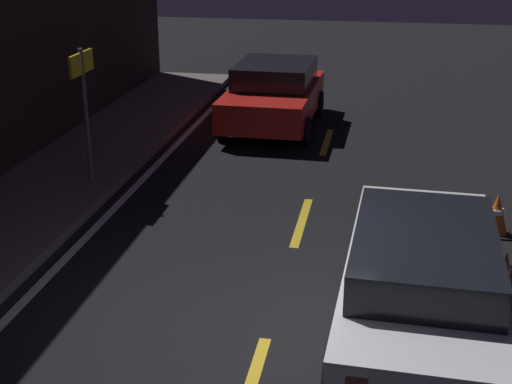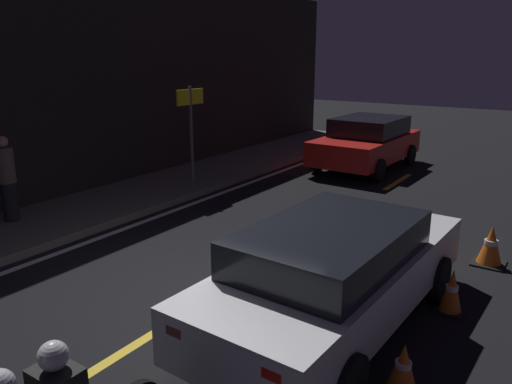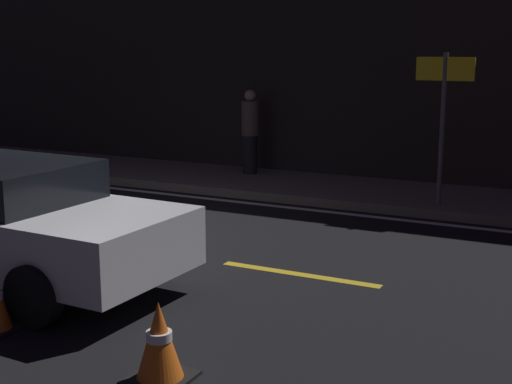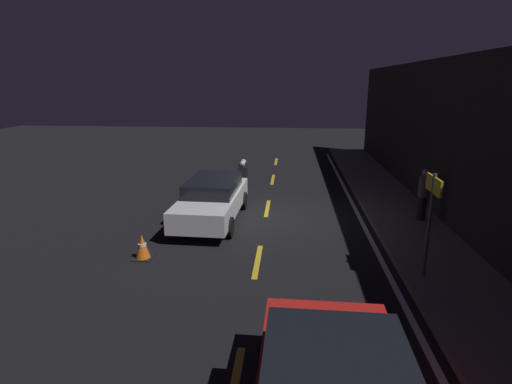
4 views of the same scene
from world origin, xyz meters
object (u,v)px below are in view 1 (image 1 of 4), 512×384
object	(u,v)px
traffic_cone_far	(496,214)
shop_sign	(84,90)
sedan_white	(422,277)
traffic_cone_mid	(505,273)
taxi_red	(274,94)

from	to	relation	value
traffic_cone_far	shop_sign	bearing A→B (deg)	84.50
sedan_white	traffic_cone_far	size ratio (longest dim) A/B	6.92
traffic_cone_mid	shop_sign	size ratio (longest dim) A/B	0.25
taxi_red	shop_sign	bearing A→B (deg)	-26.76
sedan_white	traffic_cone_far	world-z (taller)	sedan_white
sedan_white	traffic_cone_mid	size ratio (longest dim) A/B	7.56
shop_sign	sedan_white	bearing A→B (deg)	-123.98
traffic_cone_mid	taxi_red	bearing A→B (deg)	29.58
shop_sign	taxi_red	bearing A→B (deg)	-27.88
traffic_cone_mid	shop_sign	bearing A→B (deg)	68.83
sedan_white	taxi_red	xyz separation A→B (m)	(8.61, 3.09, 0.04)
traffic_cone_far	shop_sign	distance (m)	7.10
traffic_cone_mid	traffic_cone_far	xyz separation A→B (m)	(1.96, -0.14, 0.03)
sedan_white	traffic_cone_far	xyz separation A→B (m)	(3.13, -1.26, -0.42)
traffic_cone_far	taxi_red	bearing A→B (deg)	38.50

